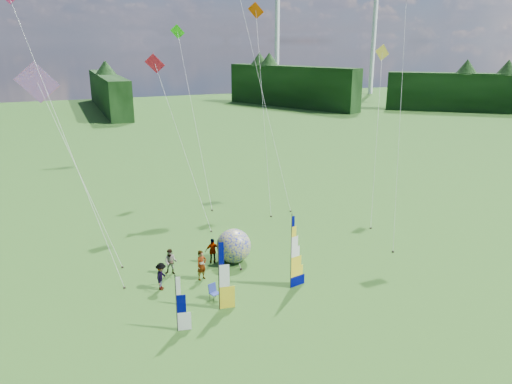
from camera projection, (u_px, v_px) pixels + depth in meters
name	position (u px, v px, depth m)	size (l,w,h in m)	color
ground	(301.00, 307.00, 27.05)	(220.00, 220.00, 0.00)	#4A7929
treeline_ring	(303.00, 238.00, 25.89)	(210.00, 210.00, 8.00)	#20461A
turbine_left	(374.00, 36.00, 132.20)	(8.00, 1.20, 30.00)	silver
turbine_right	(277.00, 36.00, 129.35)	(8.00, 1.20, 30.00)	silver
feather_banner_main	(291.00, 253.00, 28.45)	(1.21, 0.10, 4.43)	#00025F
side_banner_left	(219.00, 276.00, 26.23)	(1.07, 0.10, 3.87)	yellow
side_banner_far	(176.00, 304.00, 24.37)	(0.88, 0.10, 2.95)	white
bol_inflatable	(234.00, 246.00, 32.24)	(2.23, 2.23, 2.23)	#000AA1
spectator_a	(202.00, 265.00, 29.92)	(0.68, 0.44, 1.85)	#66594C
spectator_b	(171.00, 262.00, 30.61)	(0.80, 0.39, 1.64)	#66594C
spectator_c	(161.00, 276.00, 28.72)	(1.06, 0.39, 1.64)	#66594C
spectator_d	(213.00, 251.00, 32.18)	(0.98, 0.40, 1.67)	#66594C
camp_chair	(215.00, 292.00, 27.64)	(0.53, 0.53, 0.92)	navy
kite_whale	(258.00, 66.00, 43.93)	(3.86, 15.13, 23.34)	black
kite_rainbow_delta	(77.00, 156.00, 31.86)	(8.41, 11.00, 13.53)	#D34B2A
kite_parafoil	(401.00, 109.00, 34.92)	(7.51, 9.51, 18.46)	red
small_kite_red	(182.00, 138.00, 38.25)	(4.80, 9.27, 13.41)	red
small_kite_orange	(263.00, 101.00, 42.81)	(4.83, 11.60, 17.69)	#E94600
small_kite_yellow	(377.00, 128.00, 40.44)	(7.58, 9.66, 14.04)	yellow
small_kite_pink	(65.00, 129.00, 28.72)	(7.03, 9.51, 17.92)	#DF2170
small_kite_green	(194.00, 110.00, 44.66)	(2.45, 12.58, 15.80)	#21C10E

